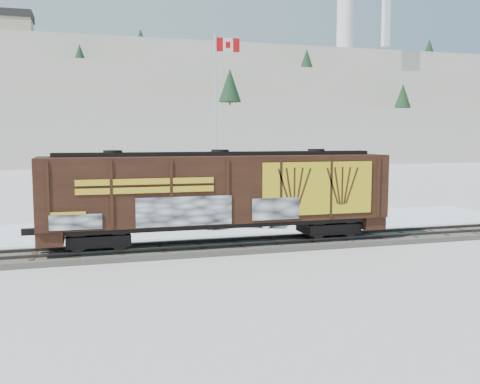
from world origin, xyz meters
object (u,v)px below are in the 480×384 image
object	(u,v)px
car_white	(247,215)
car_dark	(346,210)
flagpole	(217,148)
hopper_railcar	(220,192)
car_silver	(187,215)

from	to	relation	value
car_white	car_dark	distance (m)	7.16
flagpole	car_white	world-z (taller)	flagpole
hopper_railcar	car_silver	bearing A→B (deg)	94.10
hopper_railcar	car_white	world-z (taller)	hopper_railcar
hopper_railcar	flagpole	xyz separation A→B (m)	(2.79, 12.06, 2.01)
car_white	hopper_railcar	bearing A→B (deg)	175.23
hopper_railcar	car_silver	world-z (taller)	hopper_railcar
car_silver	car_white	distance (m)	3.92
car_white	flagpole	bearing A→B (deg)	29.16
car_silver	hopper_railcar	bearing A→B (deg)	-156.05
flagpole	car_silver	size ratio (longest dim) A/B	2.67
hopper_railcar	car_white	bearing A→B (deg)	61.79
car_silver	car_white	bearing A→B (deg)	-79.14
flagpole	car_dark	distance (m)	10.50
car_dark	car_silver	bearing A→B (deg)	75.90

